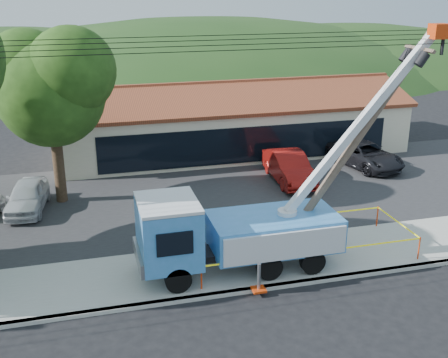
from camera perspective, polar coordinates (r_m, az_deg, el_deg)
name	(u,v)px	position (r m, az deg, el deg)	size (l,w,h in m)	color
ground	(277,322)	(19.59, 5.37, -14.31)	(120.00, 120.00, 0.00)	black
curb	(257,289)	(21.21, 3.39, -11.10)	(60.00, 0.25, 0.15)	#ABA9A0
sidewalk	(242,265)	(22.78, 1.88, -8.74)	(60.00, 4.00, 0.15)	#ABA9A0
parking_lot	(199,195)	(29.83, -2.58, -1.68)	(60.00, 12.00, 0.10)	#28282B
strip_mall	(231,122)	(37.59, 0.69, 5.82)	(22.50, 8.53, 4.67)	beige
tree_lot	(50,82)	(28.55, -17.26, 9.35)	(6.30, 5.60, 8.94)	#332316
hill_center	(202,69)	(72.74, -2.29, 11.10)	(89.60, 64.00, 32.00)	#1B3B15
hill_east	(345,63)	(79.54, 12.19, 11.43)	(72.80, 52.00, 26.00)	#1B3B15
utility_truck	(234,229)	(21.63, 1.07, -5.12)	(11.91, 4.21, 9.19)	black
leaning_pole	(358,138)	(22.52, 13.46, 4.07)	(6.40, 1.87, 9.12)	brown
caution_tape	(300,238)	(23.35, 7.68, -6.00)	(9.10, 3.38, 0.98)	red
car_silver	(29,212)	(29.50, -19.19, -3.17)	(1.71, 4.26, 1.45)	silver
car_red	(288,183)	(31.96, 6.57, -0.39)	(1.77, 5.06, 1.67)	maroon
car_dark	(363,168)	(35.33, 13.95, 1.12)	(2.46, 5.34, 1.49)	black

